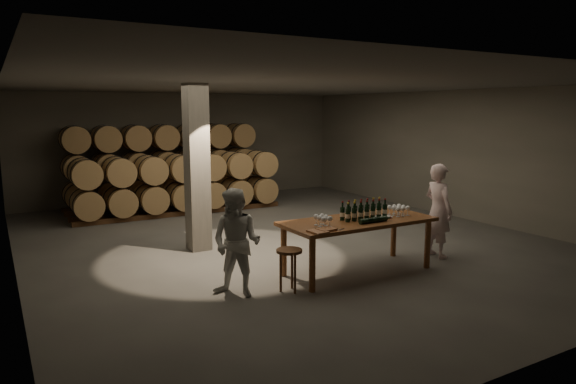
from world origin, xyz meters
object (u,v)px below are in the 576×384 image
stool (289,257)px  plate (383,217)px  person_woman (237,243)px  person_man (438,211)px  tasting_table (358,226)px  notebook_near (326,229)px  bottle_cluster (364,212)px

stool → plate: bearing=5.1°
stool → person_woman: (-0.75, 0.24, 0.26)m
plate → person_man: size_ratio=0.18×
tasting_table → person_woman: size_ratio=1.63×
plate → person_man: person_man is taller
tasting_table → person_man: bearing=-0.1°
notebook_near → stool: notebook_near is taller
person_man → person_woman: size_ratio=1.09×
plate → notebook_near: size_ratio=1.15×
person_woman → plate: bearing=49.4°
person_woman → stool: bearing=33.2°
notebook_near → person_man: bearing=-0.5°
bottle_cluster → person_man: size_ratio=0.49×
bottle_cluster → person_man: person_man is taller
stool → person_woman: 0.83m
plate → notebook_near: 1.42m
plate → stool: size_ratio=0.48×
person_woman → tasting_table: bearing=50.9°
notebook_near → stool: bearing=158.3°
tasting_table → notebook_near: bearing=-157.2°
person_woman → bottle_cluster: bearing=51.1°
stool → person_man: size_ratio=0.37×
tasting_table → stool: (-1.47, -0.24, -0.26)m
notebook_near → person_woman: (-1.31, 0.37, -0.12)m
notebook_near → stool: (-0.57, 0.14, -0.38)m
plate → notebook_near: bearing=-167.4°
bottle_cluster → notebook_near: bearing=-159.2°
plate → person_woman: size_ratio=0.20×
notebook_near → stool: size_ratio=0.42×
notebook_near → bottle_cluster: bearing=12.6°
tasting_table → person_woman: 2.22m
person_man → person_woman: 4.07m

